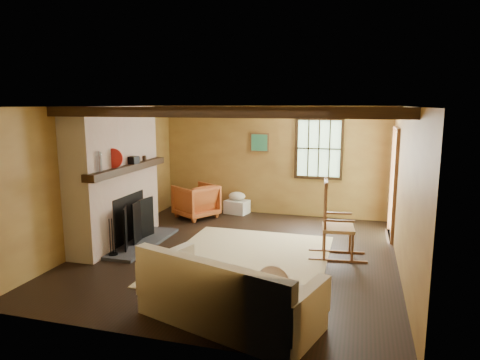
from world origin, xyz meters
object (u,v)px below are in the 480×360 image
(rocking_chair, at_px, (335,225))
(sofa, at_px, (227,298))
(armchair, at_px, (196,201))
(fireplace, at_px, (116,181))
(laundry_basket, at_px, (237,207))

(rocking_chair, xyz_separation_m, sofa, (-1.02, -2.51, -0.23))
(armchair, bearing_deg, fireplace, 12.14)
(fireplace, height_order, armchair, fireplace)
(fireplace, relative_size, sofa, 1.08)
(rocking_chair, height_order, laundry_basket, rocking_chair)
(fireplace, xyz_separation_m, laundry_basket, (1.45, 2.55, -0.95))
(sofa, height_order, armchair, sofa)
(sofa, xyz_separation_m, armchair, (-2.04, 4.18, 0.07))
(laundry_basket, bearing_deg, fireplace, -119.71)
(rocking_chair, bearing_deg, sofa, 151.47)
(sofa, relative_size, laundry_basket, 4.45)
(fireplace, bearing_deg, sofa, -38.93)
(sofa, bearing_deg, laundry_basket, 122.92)
(laundry_basket, height_order, armchair, armchair)
(sofa, bearing_deg, fireplace, 158.87)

